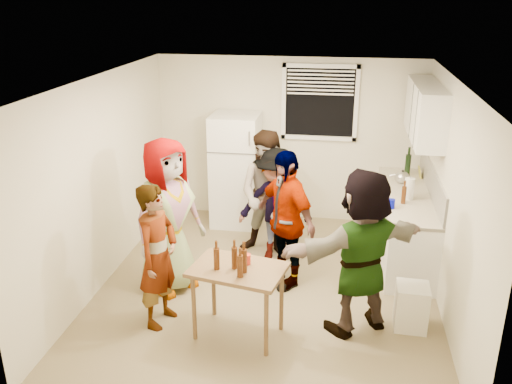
% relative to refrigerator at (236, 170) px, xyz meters
% --- Properties ---
extents(room, '(4.00, 4.50, 2.50)m').
position_rel_refrigerator_xyz_m(room, '(0.75, -1.88, -0.85)').
color(room, beige).
rests_on(room, ground).
extents(window, '(1.12, 0.10, 1.06)m').
position_rel_refrigerator_xyz_m(window, '(1.20, 0.33, 1.00)').
color(window, white).
rests_on(window, room).
extents(refrigerator, '(0.70, 0.70, 1.70)m').
position_rel_refrigerator_xyz_m(refrigerator, '(0.00, 0.00, 0.00)').
color(refrigerator, white).
rests_on(refrigerator, ground).
extents(counter_lower, '(0.60, 2.20, 0.86)m').
position_rel_refrigerator_xyz_m(counter_lower, '(2.45, -0.73, -0.42)').
color(counter_lower, white).
rests_on(counter_lower, ground).
extents(countertop, '(0.64, 2.22, 0.04)m').
position_rel_refrigerator_xyz_m(countertop, '(2.45, -0.73, 0.03)').
color(countertop, beige).
rests_on(countertop, counter_lower).
extents(backsplash, '(0.03, 2.20, 0.36)m').
position_rel_refrigerator_xyz_m(backsplash, '(2.74, -0.73, 0.23)').
color(backsplash, beige).
rests_on(backsplash, countertop).
extents(upper_cabinets, '(0.34, 1.60, 0.70)m').
position_rel_refrigerator_xyz_m(upper_cabinets, '(2.58, -0.53, 1.10)').
color(upper_cabinets, white).
rests_on(upper_cabinets, room).
extents(kettle, '(0.29, 0.27, 0.20)m').
position_rel_refrigerator_xyz_m(kettle, '(2.40, -0.33, 0.05)').
color(kettle, silver).
rests_on(kettle, countertop).
extents(paper_towel, '(0.13, 0.13, 0.27)m').
position_rel_refrigerator_xyz_m(paper_towel, '(2.43, -0.93, 0.05)').
color(paper_towel, white).
rests_on(paper_towel, countertop).
extents(wine_bottle, '(0.08, 0.08, 0.31)m').
position_rel_refrigerator_xyz_m(wine_bottle, '(2.50, 0.00, 0.05)').
color(wine_bottle, black).
rests_on(wine_bottle, countertop).
extents(beer_bottle_counter, '(0.06, 0.06, 0.22)m').
position_rel_refrigerator_xyz_m(beer_bottle_counter, '(2.35, -1.11, 0.05)').
color(beer_bottle_counter, '#47230C').
rests_on(beer_bottle_counter, countertop).
extents(blue_cup, '(0.09, 0.09, 0.12)m').
position_rel_refrigerator_xyz_m(blue_cup, '(2.19, -1.29, 0.05)').
color(blue_cup, '#040BAE').
rests_on(blue_cup, countertop).
extents(picture_frame, '(0.02, 0.18, 0.15)m').
position_rel_refrigerator_xyz_m(picture_frame, '(2.67, -0.03, 0.12)').
color(picture_frame, gold).
rests_on(picture_frame, countertop).
extents(trash_bin, '(0.35, 0.35, 0.49)m').
position_rel_refrigerator_xyz_m(trash_bin, '(2.38, -2.45, -0.60)').
color(trash_bin, silver).
rests_on(trash_bin, ground).
extents(serving_table, '(1.03, 0.79, 0.78)m').
position_rel_refrigerator_xyz_m(serving_table, '(0.59, -2.87, -0.85)').
color(serving_table, brown).
rests_on(serving_table, ground).
extents(beer_bottle_table, '(0.06, 0.06, 0.25)m').
position_rel_refrigerator_xyz_m(beer_bottle_table, '(0.67, -2.94, -0.07)').
color(beer_bottle_table, '#47230C').
rests_on(beer_bottle_table, serving_table).
extents(red_cup, '(0.08, 0.08, 0.11)m').
position_rel_refrigerator_xyz_m(red_cup, '(0.66, -2.77, -0.07)').
color(red_cup, red).
rests_on(red_cup, serving_table).
extents(guest_grey, '(2.06, 1.82, 0.60)m').
position_rel_refrigerator_xyz_m(guest_grey, '(-0.40, -2.05, -0.85)').
color(guest_grey, gray).
rests_on(guest_grey, ground).
extents(guest_stripe, '(1.68, 0.92, 0.38)m').
position_rel_refrigerator_xyz_m(guest_stripe, '(-0.28, -2.77, -0.85)').
color(guest_stripe, '#141933').
rests_on(guest_stripe, ground).
extents(guest_back_left, '(1.09, 1.83, 0.65)m').
position_rel_refrigerator_xyz_m(guest_back_left, '(0.64, -0.98, -0.85)').
color(guest_back_left, brown).
rests_on(guest_back_left, ground).
extents(guest_back_right, '(1.07, 1.58, 0.57)m').
position_rel_refrigerator_xyz_m(guest_back_right, '(0.75, -1.08, -0.85)').
color(guest_back_right, '#38393D').
rests_on(guest_back_right, ground).
extents(guest_black, '(1.91, 1.91, 0.42)m').
position_rel_refrigerator_xyz_m(guest_black, '(0.94, -1.73, -0.85)').
color(guest_black, black).
rests_on(guest_black, ground).
extents(guest_orange, '(2.37, 2.41, 0.53)m').
position_rel_refrigerator_xyz_m(guest_orange, '(1.82, -2.55, -0.85)').
color(guest_orange, '#E6694C').
rests_on(guest_orange, ground).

